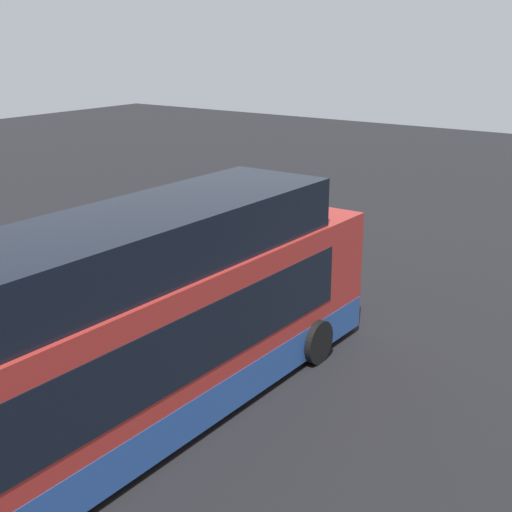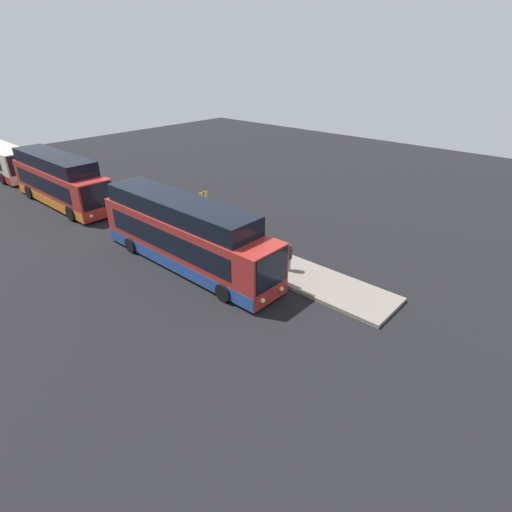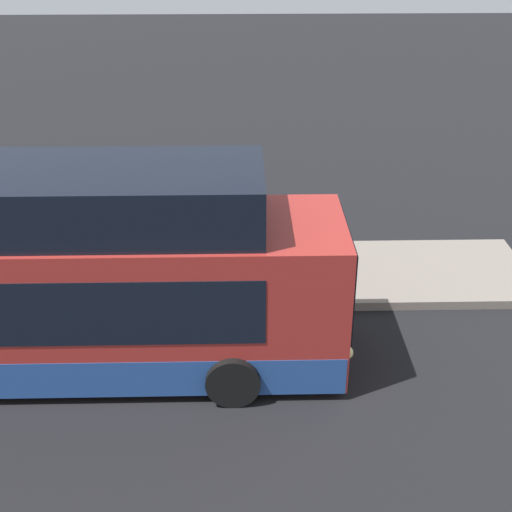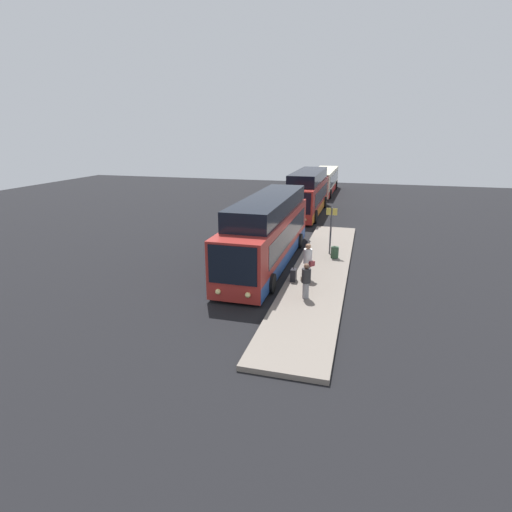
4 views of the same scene
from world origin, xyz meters
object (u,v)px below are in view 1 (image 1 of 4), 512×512
at_px(bus_lead, 122,343).
at_px(passenger_boarding, 120,295).
at_px(suitcase, 157,324).
at_px(passenger_waiting, 183,270).

height_order(bus_lead, passenger_boarding, bus_lead).
bearing_deg(bus_lead, suitcase, 34.62).
xyz_separation_m(bus_lead, suitcase, (2.93, 2.02, -1.17)).
bearing_deg(passenger_boarding, passenger_waiting, 46.22).
bearing_deg(suitcase, bus_lead, -145.38).
xyz_separation_m(passenger_waiting, suitcase, (-1.91, -0.88, -0.54)).
xyz_separation_m(bus_lead, passenger_boarding, (2.48, 2.63, -0.51)).
bearing_deg(passenger_boarding, suitcase, -13.88).
height_order(bus_lead, suitcase, bus_lead).
relative_size(bus_lead, passenger_boarding, 6.77).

